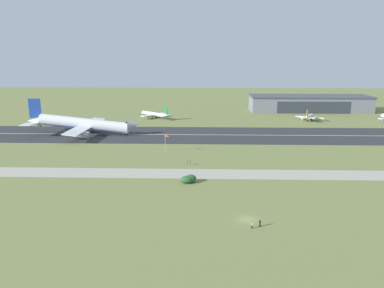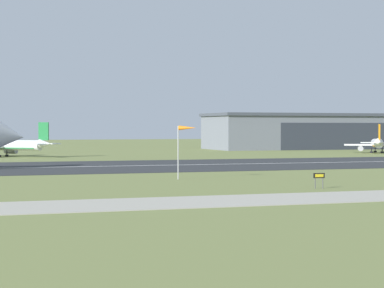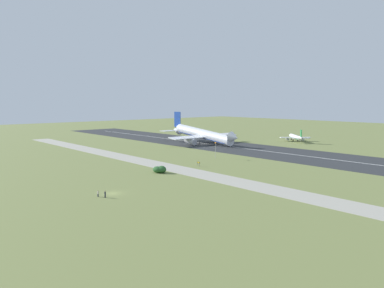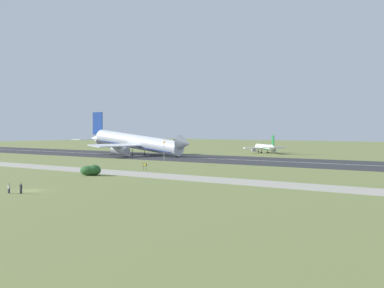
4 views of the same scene
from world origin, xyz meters
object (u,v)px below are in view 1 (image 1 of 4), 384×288
runway_sign (189,162)px  airplane_parked_east (154,114)px  airplane_parked_centre (310,117)px  airplane_landing (84,124)px  spectator_left (252,225)px  spectator_right (260,223)px  windsock_pole (167,137)px  shrub_clump (189,179)px

runway_sign → airplane_parked_east: bearing=104.1°
airplane_parked_centre → airplane_landing: bearing=-160.1°
airplane_landing → spectator_left: 122.27m
airplane_parked_centre → spectator_right: bearing=-109.2°
spectator_left → spectator_right: 2.16m
spectator_left → windsock_pole: bearing=110.8°
windsock_pole → spectator_right: (27.33, -65.95, -5.29)m
airplane_landing → spectator_left: bearing=-55.3°
airplane_parked_centre → runway_sign: airplane_parked_centre is taller
spectator_left → spectator_right: size_ratio=0.92×
airplane_landing → runway_sign: airplane_landing is taller
spectator_right → windsock_pole: bearing=112.5°
shrub_clump → windsock_pole: size_ratio=0.70×
runway_sign → airplane_landing: bearing=136.0°
airplane_landing → spectator_right: airplane_landing is taller
shrub_clump → spectator_left: size_ratio=3.05×
shrub_clump → spectator_left: 34.32m
windsock_pole → airplane_landing: bearing=142.8°
windsock_pole → spectator_left: (25.42, -66.95, -5.37)m
airplane_landing → windsock_pole: bearing=-37.2°
airplane_landing → airplane_parked_east: (27.88, 49.96, -2.59)m
airplane_parked_centre → shrub_clump: bearing=-120.6°
airplane_parked_centre → shrub_clump: size_ratio=3.50×
airplane_parked_centre → spectator_left: 153.39m
airplane_parked_centre → windsock_pole: (-77.35, -77.38, 3.77)m
runway_sign → shrub_clump: bearing=-87.7°
windsock_pole → spectator_right: 71.58m
airplane_landing → windsock_pole: 55.42m
airplane_parked_centre → shrub_clump: (-67.29, -113.64, -1.31)m
shrub_clump → spectator_right: 34.35m
shrub_clump → spectator_right: bearing=-59.8°
airplane_landing → runway_sign: size_ratio=32.69×
runway_sign → spectator_right: 51.20m
airplane_parked_centre → spectator_left: bearing=-109.8°
airplane_landing → spectator_right: 122.55m
airplane_parked_centre → runway_sign: size_ratio=9.96×
airplane_parked_centre → windsock_pole: airplane_parked_centre is taller
airplane_parked_east → runway_sign: airplane_parked_east is taller
airplane_parked_east → shrub_clump: (26.29, -119.74, -1.44)m
airplane_parked_east → spectator_right: (43.57, -149.43, -1.65)m
airplane_parked_centre → runway_sign: bearing=-125.5°
airplane_parked_centre → spectator_right: 151.81m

